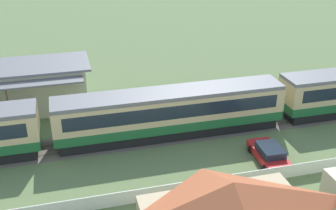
# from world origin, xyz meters

# --- Properties ---
(ground_plane) EXTENTS (600.00, 600.00, 0.00)m
(ground_plane) POSITION_xyz_m (0.00, 0.00, 0.00)
(ground_plane) COLOR #607547
(passenger_train) EXTENTS (60.28, 3.13, 4.04)m
(passenger_train) POSITION_xyz_m (-1.01, -0.43, 2.24)
(passenger_train) COLOR #1E6033
(passenger_train) RESTS_ON ground_plane
(railway_track) EXTENTS (126.13, 3.60, 0.04)m
(railway_track) POSITION_xyz_m (0.68, -0.43, 0.01)
(railway_track) COLOR #665B51
(railway_track) RESTS_ON ground_plane
(station_building) EXTENTS (14.65, 6.96, 4.47)m
(station_building) POSITION_xyz_m (-14.48, 7.92, 2.27)
(station_building) COLOR beige
(station_building) RESTS_ON ground_plane
(picket_fence_front) EXTENTS (45.35, 0.06, 1.05)m
(picket_fence_front) POSITION_xyz_m (-9.61, -8.75, 0.53)
(picket_fence_front) COLOR white
(picket_fence_front) RESTS_ON ground_plane
(parked_car_red) EXTENTS (2.46, 4.58, 1.32)m
(parked_car_red) POSITION_xyz_m (4.93, -6.39, 0.62)
(parked_car_red) COLOR red
(parked_car_red) RESTS_ON ground_plane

